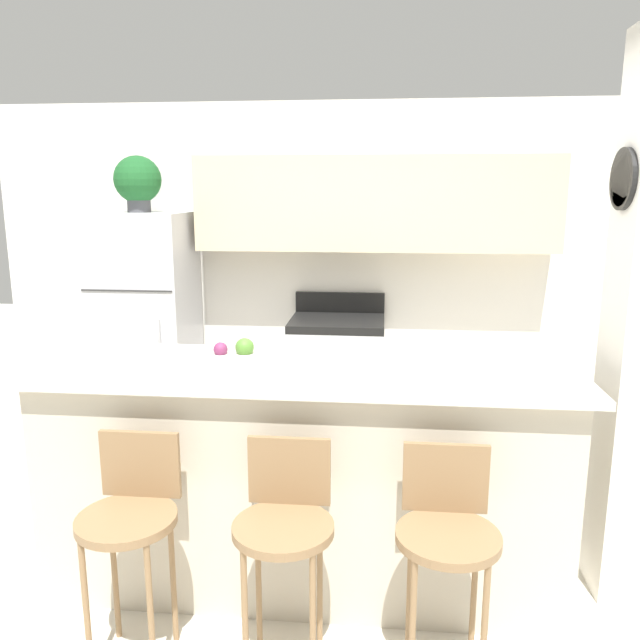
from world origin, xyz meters
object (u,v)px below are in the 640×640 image
(bar_stool_mid, at_px, (285,525))
(fruit_bowl, at_px, (234,356))
(trash_bin, at_px, (213,416))
(stove_range, at_px, (337,375))
(refrigerator, at_px, (146,323))
(bar_stool_right, at_px, (447,534))
(bar_stool_left, at_px, (131,517))
(potted_plant_on_fridge, at_px, (138,181))

(bar_stool_mid, relative_size, fruit_bowl, 3.77)
(trash_bin, bearing_deg, stove_range, 16.29)
(refrigerator, bearing_deg, bar_stool_right, -49.46)
(refrigerator, relative_size, bar_stool_left, 1.86)
(potted_plant_on_fridge, bearing_deg, fruit_bowl, -58.33)
(bar_stool_left, xyz_separation_m, bar_stool_right, (1.23, 0.00, 0.00))
(stove_range, relative_size, bar_stool_right, 1.16)
(potted_plant_on_fridge, bearing_deg, trash_bin, -21.61)
(stove_range, xyz_separation_m, potted_plant_on_fridge, (-1.50, -0.04, 1.48))
(refrigerator, relative_size, bar_stool_right, 1.86)
(fruit_bowl, bearing_deg, refrigerator, 121.67)
(bar_stool_mid, bearing_deg, bar_stool_right, 0.00)
(potted_plant_on_fridge, xyz_separation_m, trash_bin, (0.58, -0.23, -1.75))
(bar_stool_left, height_order, trash_bin, bar_stool_left)
(refrigerator, xyz_separation_m, stove_range, (1.50, 0.04, -0.39))
(potted_plant_on_fridge, height_order, fruit_bowl, potted_plant_on_fridge)
(potted_plant_on_fridge, bearing_deg, bar_stool_right, -49.46)
(refrigerator, height_order, bar_stool_mid, refrigerator)
(stove_range, distance_m, trash_bin, 1.00)
(bar_stool_left, distance_m, bar_stool_right, 1.23)
(potted_plant_on_fridge, distance_m, fruit_bowl, 2.36)
(bar_stool_mid, xyz_separation_m, potted_plant_on_fridge, (-1.49, 2.45, 1.33))
(refrigerator, bearing_deg, bar_stool_left, -70.46)
(fruit_bowl, height_order, trash_bin, fruit_bowl)
(refrigerator, bearing_deg, trash_bin, -21.60)
(bar_stool_left, bearing_deg, bar_stool_right, 0.00)
(stove_range, relative_size, fruit_bowl, 4.38)
(stove_range, height_order, bar_stool_left, stove_range)
(trash_bin, bearing_deg, fruit_bowl, -70.55)
(bar_stool_right, bearing_deg, fruit_bowl, 148.75)
(fruit_bowl, bearing_deg, potted_plant_on_fridge, 121.67)
(refrigerator, bearing_deg, bar_stool_mid, -58.82)
(potted_plant_on_fridge, bearing_deg, bar_stool_left, -70.46)
(bar_stool_mid, relative_size, potted_plant_on_fridge, 2.20)
(stove_range, relative_size, bar_stool_mid, 1.16)
(stove_range, bearing_deg, bar_stool_mid, -90.38)
(bar_stool_right, bearing_deg, trash_bin, 124.35)
(bar_stool_mid, bearing_deg, trash_bin, 112.17)
(stove_range, height_order, fruit_bowl, fruit_bowl)
(bar_stool_mid, bearing_deg, bar_stool_left, 180.00)
(bar_stool_mid, xyz_separation_m, trash_bin, (-0.91, 2.23, -0.42))
(refrigerator, xyz_separation_m, trash_bin, (0.58, -0.23, -0.67))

